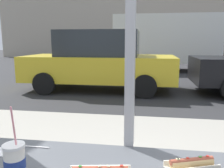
{
  "coord_description": "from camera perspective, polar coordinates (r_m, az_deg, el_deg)",
  "views": [
    {
      "loc": [
        0.09,
        -1.14,
        1.5
      ],
      "look_at": [
        -0.41,
        2.17,
        0.89
      ],
      "focal_mm": 37.49,
      "sensor_mm": 36.0,
      "label": 1
    }
  ],
  "objects": [
    {
      "name": "ground_plane",
      "position": [
        9.26,
        7.98,
        0.88
      ],
      "size": [
        60.0,
        60.0,
        0.0
      ],
      "primitive_type": "plane",
      "color": "#2D2D30"
    },
    {
      "name": "sidewalk_strip",
      "position": [
        3.09,
        6.29,
        -17.22
      ],
      "size": [
        16.0,
        2.8,
        0.15
      ],
      "primitive_type": "cube",
      "color": "#9E998E",
      "rests_on": "ground"
    },
    {
      "name": "building_facade_far",
      "position": [
        21.95,
        8.65,
        13.91
      ],
      "size": [
        28.0,
        1.2,
        5.84
      ],
      "primitive_type": "cube",
      "color": "#A89E8E",
      "rests_on": "ground"
    },
    {
      "name": "soda_cup_right",
      "position": [
        1.05,
        -22.61,
        -17.27
      ],
      "size": [
        0.09,
        0.09,
        0.32
      ],
      "color": "white",
      "rests_on": "window_counter"
    },
    {
      "name": "hotdog_tray_near",
      "position": [
        1.15,
        18.82,
        -17.89
      ],
      "size": [
        0.25,
        0.16,
        0.05
      ],
      "color": "beige",
      "rests_on": "window_counter"
    },
    {
      "name": "loose_straw",
      "position": [
        1.36,
        -18.88,
        -14.24
      ],
      "size": [
        0.19,
        0.01,
        0.01
      ],
      "primitive_type": "cylinder",
      "rotation": [
        0.0,
        1.57,
        -0.01
      ],
      "color": "white",
      "rests_on": "window_counter"
    },
    {
      "name": "napkin_wrapper",
      "position": [
        1.36,
        -25.48,
        -14.69
      ],
      "size": [
        0.12,
        0.09,
        0.0
      ],
      "primitive_type": "cube",
      "rotation": [
        0.0,
        0.0,
        0.03
      ],
      "color": "white",
      "rests_on": "window_counter"
    },
    {
      "name": "parked_car_yellow",
      "position": [
        7.28,
        -3.08,
        5.69
      ],
      "size": [
        4.57,
        2.06,
        1.83
      ],
      "color": "gold",
      "rests_on": "ground"
    },
    {
      "name": "box_truck",
      "position": [
        12.63,
        16.77,
        10.11
      ],
      "size": [
        7.1,
        2.44,
        2.8
      ],
      "color": "silver",
      "rests_on": "ground"
    }
  ]
}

